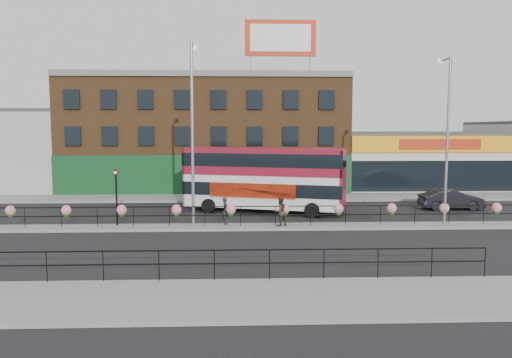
{
  "coord_description": "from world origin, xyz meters",
  "views": [
    {
      "loc": [
        -1.15,
        -27.81,
        5.64
      ],
      "look_at": [
        0.0,
        3.0,
        2.5
      ],
      "focal_mm": 35.0,
      "sensor_mm": 36.0,
      "label": 1
    }
  ],
  "objects_px": {
    "pedestrian_b": "(280,211)",
    "car": "(451,199)",
    "pedestrian_a": "(225,211)",
    "lamp_column_east": "(446,126)",
    "lamp_column_west": "(193,117)",
    "double_decker_bus": "(264,173)"
  },
  "relations": [
    {
      "from": "car",
      "to": "double_decker_bus",
      "type": "bearing_deg",
      "value": 93.33
    },
    {
      "from": "double_decker_bus",
      "to": "lamp_column_west",
      "type": "height_order",
      "value": "lamp_column_west"
    },
    {
      "from": "pedestrian_b",
      "to": "double_decker_bus",
      "type": "bearing_deg",
      "value": -115.06
    },
    {
      "from": "car",
      "to": "lamp_column_east",
      "type": "distance_m",
      "value": 8.36
    },
    {
      "from": "double_decker_bus",
      "to": "car",
      "type": "relative_size",
      "value": 2.55
    },
    {
      "from": "lamp_column_west",
      "to": "lamp_column_east",
      "type": "bearing_deg",
      "value": -1.16
    },
    {
      "from": "car",
      "to": "lamp_column_east",
      "type": "xyz_separation_m",
      "value": [
        -3.05,
        -5.91,
        5.07
      ]
    },
    {
      "from": "pedestrian_b",
      "to": "lamp_column_west",
      "type": "relative_size",
      "value": 0.16
    },
    {
      "from": "double_decker_bus",
      "to": "pedestrian_b",
      "type": "height_order",
      "value": "double_decker_bus"
    },
    {
      "from": "double_decker_bus",
      "to": "pedestrian_a",
      "type": "height_order",
      "value": "double_decker_bus"
    },
    {
      "from": "car",
      "to": "pedestrian_b",
      "type": "height_order",
      "value": "pedestrian_b"
    },
    {
      "from": "pedestrian_b",
      "to": "lamp_column_east",
      "type": "height_order",
      "value": "lamp_column_east"
    },
    {
      "from": "pedestrian_b",
      "to": "car",
      "type": "bearing_deg",
      "value": 174.99
    },
    {
      "from": "pedestrian_a",
      "to": "lamp_column_east",
      "type": "bearing_deg",
      "value": -95.03
    },
    {
      "from": "pedestrian_b",
      "to": "lamp_column_west",
      "type": "distance_m",
      "value": 7.23
    },
    {
      "from": "double_decker_bus",
      "to": "car",
      "type": "distance_m",
      "value": 13.24
    },
    {
      "from": "pedestrian_a",
      "to": "pedestrian_b",
      "type": "relative_size",
      "value": 0.95
    },
    {
      "from": "double_decker_bus",
      "to": "pedestrian_a",
      "type": "relative_size",
      "value": 7.02
    },
    {
      "from": "car",
      "to": "pedestrian_a",
      "type": "height_order",
      "value": "pedestrian_a"
    },
    {
      "from": "car",
      "to": "pedestrian_b",
      "type": "relative_size",
      "value": 2.63
    },
    {
      "from": "pedestrian_a",
      "to": "lamp_column_east",
      "type": "xyz_separation_m",
      "value": [
        12.52,
        -0.31,
        4.84
      ]
    },
    {
      "from": "car",
      "to": "lamp_column_west",
      "type": "bearing_deg",
      "value": 108.32
    }
  ]
}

